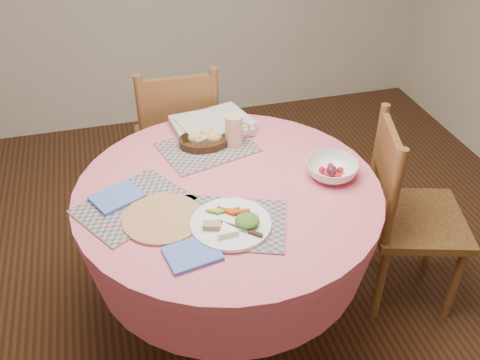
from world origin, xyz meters
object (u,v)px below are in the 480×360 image
at_px(wicker_trivet, 163,218).
at_px(latte_mug, 235,130).
at_px(dining_table, 229,225).
at_px(dinner_plate, 233,223).
at_px(fruit_bowl, 332,170).
at_px(bread_bowl, 205,139).
at_px(chair_right, 407,212).
at_px(chair_back, 178,140).

relative_size(wicker_trivet, latte_mug, 2.08).
relative_size(dining_table, dinner_plate, 4.18).
height_order(dining_table, fruit_bowl, fruit_bowl).
distance_m(dining_table, dinner_plate, 0.32).
bearing_deg(bread_bowl, latte_mug, -14.66).
distance_m(dining_table, fruit_bowl, 0.49).
bearing_deg(latte_mug, bread_bowl, 165.34).
relative_size(chair_right, chair_back, 0.98).
height_order(chair_back, latte_mug, chair_back).
distance_m(chair_right, bread_bowl, 0.98).
distance_m(dining_table, latte_mug, 0.43).
bearing_deg(dinner_plate, latte_mug, 74.66).
relative_size(dining_table, bread_bowl, 5.39).
xyz_separation_m(chair_right, bread_bowl, (-0.85, 0.40, 0.29)).
distance_m(chair_right, dinner_plate, 0.93).
relative_size(bread_bowl, latte_mug, 1.60).
xyz_separation_m(chair_back, latte_mug, (0.18, -0.51, 0.32)).
bearing_deg(chair_right, bread_bowl, 81.60).
bearing_deg(latte_mug, wicker_trivet, -131.93).
height_order(bread_bowl, fruit_bowl, bread_bowl).
distance_m(dining_table, chair_back, 0.83).
bearing_deg(chair_right, fruit_bowl, 103.46).
bearing_deg(chair_back, latte_mug, 111.98).
xyz_separation_m(dining_table, chair_back, (-0.08, 0.82, -0.05)).
bearing_deg(bread_bowl, dinner_plate, -92.04).
height_order(chair_right, dinner_plate, chair_right).
bearing_deg(chair_back, wicker_trivet, 79.88).
height_order(chair_right, wicker_trivet, chair_right).
bearing_deg(wicker_trivet, chair_back, 77.73).
height_order(chair_back, bread_bowl, chair_back).
distance_m(wicker_trivet, fruit_bowl, 0.72).
bearing_deg(dining_table, latte_mug, 70.58).
height_order(dining_table, latte_mug, latte_mug).
xyz_separation_m(chair_back, bread_bowl, (0.06, -0.48, 0.28)).
distance_m(chair_back, latte_mug, 0.63).
xyz_separation_m(chair_back, wicker_trivet, (-0.21, -0.95, 0.25)).
distance_m(dining_table, chair_right, 0.83).
relative_size(dining_table, wicker_trivet, 4.13).
relative_size(chair_back, latte_mug, 6.70).
xyz_separation_m(wicker_trivet, dinner_plate, (0.24, -0.11, 0.01)).
distance_m(chair_back, dinner_plate, 1.09).
relative_size(chair_right, fruit_bowl, 3.33).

